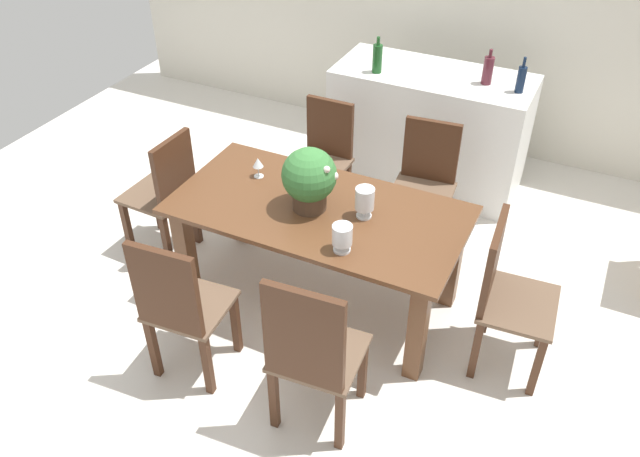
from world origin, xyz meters
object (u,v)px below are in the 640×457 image
(dining_table, at_px, (318,227))
(flower_centerpiece, at_px, (309,178))
(chair_near_left, at_px, (179,305))
(wine_bottle_clear, at_px, (377,58))
(chair_head_end, at_px, (166,191))
(crystal_vase_center_near, at_px, (319,165))
(wine_bottle_dark, at_px, (521,79))
(kitchen_counter, at_px, (428,129))
(chair_far_left, at_px, (323,156))
(wine_glass, at_px, (258,163))
(crystal_vase_left, at_px, (342,236))
(wine_bottle_amber, at_px, (488,70))
(crystal_vase_right, at_px, (365,200))
(chair_far_right, at_px, (425,180))
(chair_foot_end, at_px, (504,289))
(chair_near_right, at_px, (311,352))

(dining_table, xyz_separation_m, flower_centerpiece, (-0.05, -0.02, 0.36))
(chair_near_left, xyz_separation_m, wine_bottle_clear, (0.15, 2.47, 0.53))
(chair_head_end, relative_size, crystal_vase_center_near, 5.21)
(wine_bottle_dark, bearing_deg, kitchen_counter, 175.42)
(chair_far_left, relative_size, wine_glass, 6.69)
(wine_glass, bearing_deg, flower_centerpiece, -20.44)
(flower_centerpiece, bearing_deg, chair_near_left, -111.16)
(crystal_vase_left, relative_size, wine_glass, 1.21)
(wine_glass, xyz_separation_m, wine_bottle_amber, (1.07, 1.56, 0.23))
(chair_near_left, bearing_deg, wine_bottle_amber, -114.57)
(crystal_vase_right, bearing_deg, wine_glass, 172.05)
(chair_far_right, distance_m, flower_centerpiece, 1.13)
(chair_near_left, distance_m, wine_glass, 1.11)
(wine_glass, bearing_deg, kitchen_counter, 67.05)
(crystal_vase_center_near, relative_size, kitchen_counter, 0.12)
(crystal_vase_right, distance_m, wine_bottle_clear, 1.62)
(chair_foot_end, xyz_separation_m, wine_bottle_clear, (-1.43, 1.56, 0.54))
(wine_glass, xyz_separation_m, wine_bottle_clear, (0.25, 1.40, 0.24))
(chair_near_right, bearing_deg, kitchen_counter, -88.78)
(chair_foot_end, height_order, kitchen_counter, same)
(flower_centerpiece, bearing_deg, crystal_vase_center_near, 105.97)
(wine_bottle_amber, bearing_deg, wine_glass, -124.34)
(flower_centerpiece, bearing_deg, chair_far_left, 110.78)
(crystal_vase_left, distance_m, wine_bottle_clear, 1.96)
(flower_centerpiece, xyz_separation_m, kitchen_counter, (0.21, 1.74, -0.47))
(chair_foot_end, height_order, wine_bottle_amber, wine_bottle_amber)
(dining_table, height_order, flower_centerpiece, flower_centerpiece)
(dining_table, distance_m, crystal_vase_left, 0.50)
(dining_table, relative_size, wine_bottle_amber, 6.78)
(flower_centerpiece, bearing_deg, crystal_vase_right, 10.11)
(chair_head_end, xyz_separation_m, chair_near_left, (0.78, -0.92, 0.03))
(crystal_vase_left, height_order, wine_glass, crystal_vase_left)
(chair_far_right, relative_size, wine_glass, 6.79)
(dining_table, xyz_separation_m, chair_near_right, (0.41, -0.93, -0.01))
(wine_bottle_dark, bearing_deg, crystal_vase_center_near, -124.69)
(chair_head_end, distance_m, kitchen_counter, 2.18)
(crystal_vase_center_near, distance_m, kitchen_counter, 1.51)
(crystal_vase_center_near, bearing_deg, kitchen_counter, 78.15)
(crystal_vase_center_near, height_order, crystal_vase_right, crystal_vase_right)
(wine_bottle_dark, relative_size, wine_bottle_clear, 0.95)
(crystal_vase_left, distance_m, wine_glass, 0.93)
(chair_near_right, distance_m, wine_bottle_dark, 2.68)
(chair_foot_end, relative_size, wine_bottle_amber, 3.65)
(dining_table, relative_size, crystal_vase_center_near, 9.79)
(wine_bottle_dark, bearing_deg, chair_far_left, -148.31)
(wine_glass, height_order, wine_bottle_amber, wine_bottle_amber)
(crystal_vase_center_near, xyz_separation_m, wine_bottle_clear, (-0.11, 1.26, 0.23))
(chair_far_right, xyz_separation_m, wine_glass, (-0.90, -0.77, 0.32))
(chair_far_left, xyz_separation_m, wine_bottle_amber, (0.97, 0.79, 0.56))
(chair_near_left, xyz_separation_m, flower_centerpiece, (0.35, 0.90, 0.40))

